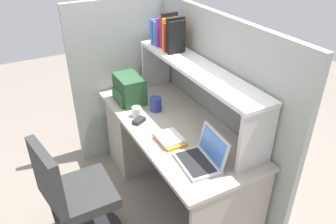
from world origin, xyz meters
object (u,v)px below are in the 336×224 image
(laptop, at_px, (203,156))
(computer_mouse, at_px, (139,121))
(backpack, at_px, (129,89))
(snack_canister, at_px, (156,104))
(office_chair, at_px, (75,203))
(paper_cup, at_px, (137,112))

(laptop, distance_m, computer_mouse, 0.68)
(laptop, xyz_separation_m, backpack, (-1.02, -0.09, 0.07))
(laptop, xyz_separation_m, snack_canister, (-0.77, 0.04, 0.01))
(office_chair, bearing_deg, paper_cup, -70.63)
(laptop, relative_size, computer_mouse, 3.19)
(backpack, bearing_deg, paper_cup, -10.07)
(computer_mouse, bearing_deg, backpack, 141.30)
(snack_canister, bearing_deg, office_chair, -65.37)
(backpack, height_order, office_chair, backpack)
(backpack, xyz_separation_m, paper_cup, (0.26, -0.05, -0.07))
(paper_cup, bearing_deg, computer_mouse, -14.10)
(backpack, distance_m, paper_cup, 0.28)
(paper_cup, bearing_deg, office_chair, -60.31)
(laptop, bearing_deg, paper_cup, -169.44)
(paper_cup, xyz_separation_m, office_chair, (0.37, -0.65, -0.38))
(laptop, height_order, paper_cup, laptop)
(snack_canister, bearing_deg, computer_mouse, -62.03)
(paper_cup, bearing_deg, laptop, 10.56)
(laptop, height_order, backpack, backpack)
(backpack, relative_size, computer_mouse, 2.88)
(backpack, xyz_separation_m, computer_mouse, (0.36, -0.07, -0.10))
(laptop, xyz_separation_m, office_chair, (-0.38, -0.80, -0.39))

